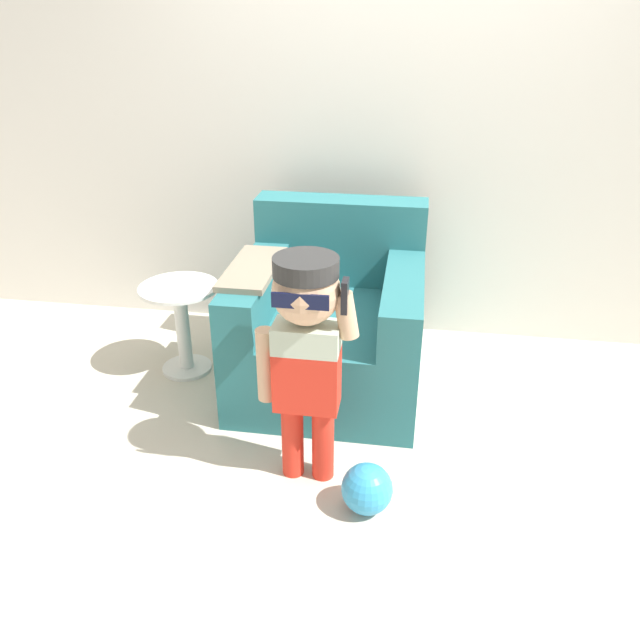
# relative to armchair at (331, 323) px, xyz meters

# --- Properties ---
(ground_plane) EXTENTS (10.00, 10.00, 0.00)m
(ground_plane) POSITION_rel_armchair_xyz_m (0.25, -0.01, -0.34)
(ground_plane) COLOR beige
(wall_back) EXTENTS (10.00, 0.05, 2.60)m
(wall_back) POSITION_rel_armchair_xyz_m (0.25, 0.69, 0.96)
(wall_back) COLOR silver
(wall_back) RESTS_ON ground_plane
(armchair) EXTENTS (0.96, 1.05, 0.92)m
(armchair) POSITION_rel_armchair_xyz_m (0.00, 0.00, 0.00)
(armchair) COLOR #286B70
(armchair) RESTS_ON ground_plane
(person_child) EXTENTS (0.42, 0.31, 1.02)m
(person_child) POSITION_rel_armchair_xyz_m (0.01, -0.82, 0.35)
(person_child) COLOR red
(person_child) RESTS_ON ground_plane
(side_table) EXTENTS (0.43, 0.43, 0.52)m
(side_table) POSITION_rel_armchair_xyz_m (-0.82, -0.05, -0.03)
(side_table) COLOR white
(side_table) RESTS_ON ground_plane
(toy_ball) EXTENTS (0.21, 0.21, 0.21)m
(toy_ball) POSITION_rel_armchair_xyz_m (0.29, -1.00, -0.23)
(toy_ball) COLOR #3399D1
(toy_ball) RESTS_ON ground_plane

